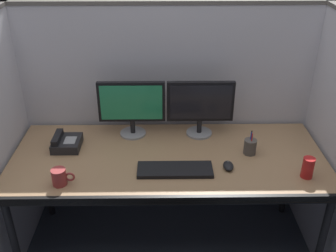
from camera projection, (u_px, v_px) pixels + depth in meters
The scene contains 10 objects.
cubicle_partition_rear at pixel (167, 115), 2.74m from camera, with size 2.21×0.06×1.57m.
desk at pixel (168, 164), 2.39m from camera, with size 1.90×0.80×0.74m.
monitor_left at pixel (132, 105), 2.50m from camera, with size 0.43×0.17×0.37m.
monitor_right at pixel (200, 105), 2.50m from camera, with size 0.43×0.17×0.37m.
keyboard_main at pixel (175, 170), 2.23m from camera, with size 0.43×0.15×0.02m, color black.
computer_mouse at pixel (228, 166), 2.25m from camera, with size 0.06×0.10×0.04m.
soda_can at pixel (308, 168), 2.16m from camera, with size 0.07×0.07×0.12m, color red.
desk_phone at pixel (66, 143), 2.44m from camera, with size 0.17×0.19×0.09m.
pen_cup at pixel (250, 147), 2.37m from camera, with size 0.08×0.08×0.15m.
coffee_mug at pixel (60, 177), 2.10m from camera, with size 0.13×0.08×0.09m.
Camera 1 is at (-0.03, -1.69, 2.04)m, focal length 41.72 mm.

